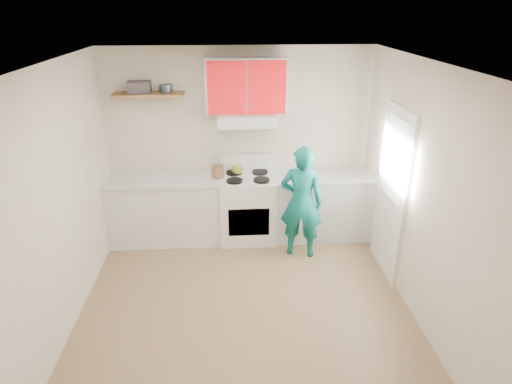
{
  "coord_description": "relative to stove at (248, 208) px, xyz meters",
  "views": [
    {
      "loc": [
        -0.13,
        -3.85,
        3.09
      ],
      "look_at": [
        0.15,
        0.55,
        1.15
      ],
      "focal_mm": 30.26,
      "sensor_mm": 36.0,
      "label": 1
    }
  ],
  "objects": [
    {
      "name": "floor",
      "position": [
        -0.1,
        -1.57,
        -0.46
      ],
      "size": [
        3.8,
        3.8,
        0.0
      ],
      "primitive_type": "plane",
      "color": "brown",
      "rests_on": "ground"
    },
    {
      "name": "ceiling",
      "position": [
        -0.1,
        -1.57,
        2.14
      ],
      "size": [
        3.6,
        3.8,
        0.04
      ],
      "primitive_type": "cube",
      "color": "white",
      "rests_on": "floor"
    },
    {
      "name": "back_wall",
      "position": [
        -0.1,
        0.32,
        0.84
      ],
      "size": [
        3.6,
        0.04,
        2.6
      ],
      "primitive_type": "cube",
      "color": "beige",
      "rests_on": "floor"
    },
    {
      "name": "front_wall",
      "position": [
        -0.1,
        -3.47,
        0.84
      ],
      "size": [
        3.6,
        0.04,
        2.6
      ],
      "primitive_type": "cube",
      "color": "beige",
      "rests_on": "floor"
    },
    {
      "name": "left_wall",
      "position": [
        -1.9,
        -1.57,
        0.84
      ],
      "size": [
        0.04,
        3.8,
        2.6
      ],
      "primitive_type": "cube",
      "color": "beige",
      "rests_on": "floor"
    },
    {
      "name": "right_wall",
      "position": [
        1.7,
        -1.57,
        0.84
      ],
      "size": [
        0.04,
        3.8,
        2.6
      ],
      "primitive_type": "cube",
      "color": "beige",
      "rests_on": "floor"
    },
    {
      "name": "door",
      "position": [
        1.68,
        -0.88,
        0.56
      ],
      "size": [
        0.05,
        0.85,
        2.05
      ],
      "primitive_type": "cube",
      "color": "white",
      "rests_on": "floor"
    },
    {
      "name": "door_glass",
      "position": [
        1.65,
        -0.88,
        0.99
      ],
      "size": [
        0.01,
        0.55,
        0.95
      ],
      "primitive_type": "cube",
      "color": "white",
      "rests_on": "door"
    },
    {
      "name": "counter_left",
      "position": [
        -1.14,
        0.02,
        -0.01
      ],
      "size": [
        1.52,
        0.6,
        0.9
      ],
      "primitive_type": "cube",
      "color": "silver",
      "rests_on": "floor"
    },
    {
      "name": "counter_right",
      "position": [
        1.04,
        0.02,
        -0.01
      ],
      "size": [
        1.32,
        0.6,
        0.9
      ],
      "primitive_type": "cube",
      "color": "silver",
      "rests_on": "floor"
    },
    {
      "name": "stove",
      "position": [
        0.0,
        0.0,
        0.0
      ],
      "size": [
        0.76,
        0.65,
        0.92
      ],
      "primitive_type": "cube",
      "color": "white",
      "rests_on": "floor"
    },
    {
      "name": "range_hood",
      "position": [
        0.0,
        0.1,
        1.24
      ],
      "size": [
        0.76,
        0.44,
        0.15
      ],
      "primitive_type": "cube",
      "color": "silver",
      "rests_on": "back_wall"
    },
    {
      "name": "upper_cabinets",
      "position": [
        0.0,
        0.16,
        1.66
      ],
      "size": [
        1.02,
        0.33,
        0.7
      ],
      "primitive_type": "cube",
      "color": "red",
      "rests_on": "back_wall"
    },
    {
      "name": "shelf",
      "position": [
        -1.25,
        0.18,
        1.56
      ],
      "size": [
        0.9,
        0.3,
        0.04
      ],
      "primitive_type": "cube",
      "color": "brown",
      "rests_on": "back_wall"
    },
    {
      "name": "books",
      "position": [
        -1.36,
        0.19,
        1.65
      ],
      "size": [
        0.29,
        0.22,
        0.15
      ],
      "primitive_type": "cube",
      "rotation": [
        0.0,
        0.0,
        0.04
      ],
      "color": "#403840",
      "rests_on": "shelf"
    },
    {
      "name": "tin",
      "position": [
        -1.03,
        0.21,
        1.63
      ],
      "size": [
        0.22,
        0.22,
        0.1
      ],
      "primitive_type": "cylinder",
      "rotation": [
        0.0,
        0.0,
        -0.43
      ],
      "color": "#333D4C",
      "rests_on": "shelf"
    },
    {
      "name": "kettle",
      "position": [
        -0.14,
        0.12,
        0.53
      ],
      "size": [
        0.18,
        0.18,
        0.14
      ],
      "primitive_type": "ellipsoid",
      "rotation": [
        0.0,
        0.0,
        0.11
      ],
      "color": "olive",
      "rests_on": "stove"
    },
    {
      "name": "crock",
      "position": [
        -0.4,
        0.02,
        0.54
      ],
      "size": [
        0.21,
        0.21,
        0.19
      ],
      "primitive_type": "cylinder",
      "rotation": [
        0.0,
        0.0,
        -0.43
      ],
      "color": "brown",
      "rests_on": "counter_left"
    },
    {
      "name": "cutting_board",
      "position": [
        0.67,
        -0.09,
        0.45
      ],
      "size": [
        0.34,
        0.28,
        0.02
      ],
      "primitive_type": "cube",
      "rotation": [
        0.0,
        0.0,
        -0.22
      ],
      "color": "olive",
      "rests_on": "counter_right"
    },
    {
      "name": "silicone_mat",
      "position": [
        1.24,
        -0.02,
        0.44
      ],
      "size": [
        0.31,
        0.28,
        0.01
      ],
      "primitive_type": "cube",
      "rotation": [
        0.0,
        0.0,
        -0.22
      ],
      "color": "red",
      "rests_on": "counter_right"
    },
    {
      "name": "person",
      "position": [
        0.67,
        -0.49,
        0.29
      ],
      "size": [
        0.62,
        0.49,
        1.5
      ],
      "primitive_type": "imported",
      "rotation": [
        0.0,
        0.0,
        2.88
      ],
      "color": "#0A625B",
      "rests_on": "floor"
    }
  ]
}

